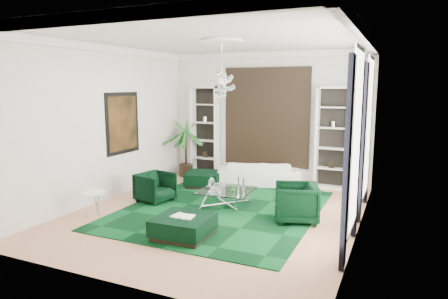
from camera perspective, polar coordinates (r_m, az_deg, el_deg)
The scene contains 30 objects.
floor at distance 9.04m, azimuth -1.08°, elevation -9.12°, with size 6.00×7.00×0.02m, color tan.
ceiling at distance 8.64m, azimuth -1.16°, elevation 15.71°, with size 6.00×7.00×0.02m, color white.
wall_back at distance 11.89m, azimuth 6.17°, elevation 4.63°, with size 6.00×0.02×3.80m, color silver.
wall_front at distance 5.69m, azimuth -16.44°, elevation -0.52°, with size 6.00×0.02×3.80m, color silver.
wall_left at distance 10.28m, azimuth -16.50°, elevation 3.62°, with size 0.02×7.00×3.80m, color silver.
wall_right at distance 7.84m, azimuth 19.20°, elevation 1.89°, with size 0.02×7.00×3.80m, color silver.
crown_molding at distance 8.63m, azimuth -1.16°, elevation 14.98°, with size 6.00×7.00×0.18m, color white, non-canonical shape.
ceiling_medallion at distance 8.91m, azimuth -0.30°, elevation 15.25°, with size 0.90×0.90×0.05m, color white.
tapestry at distance 11.84m, azimuth 6.09°, elevation 4.61°, with size 2.50×0.06×2.80m, color black.
shelving_left at distance 12.49m, azimuth -2.70°, elevation 2.58°, with size 0.90×0.38×2.80m, color white, non-canonical shape.
shelving_right at distance 11.29m, azimuth 15.25°, elevation 1.57°, with size 0.90×0.38×2.80m, color white, non-canonical shape.
painting at distance 10.72m, azimuth -14.23°, elevation 3.65°, with size 0.04×1.30×1.60m, color black.
window_near at distance 6.95m, azimuth 18.35°, elevation 1.07°, with size 0.03×1.10×2.90m, color white.
curtain_near_a at distance 6.23m, azimuth 17.15°, elevation -2.09°, with size 0.07×0.30×3.25m, color black.
curtain_near_b at distance 7.76m, azimuth 18.62°, elevation -0.02°, with size 0.07×0.30×3.25m, color black.
window_far at distance 9.33m, azimuth 19.92°, elevation 2.92°, with size 0.03×1.10×2.90m, color white.
curtain_far_a at distance 8.59m, azimuth 19.19°, elevation 0.79°, with size 0.07×0.30×3.25m, color black.
curtain_far_b at distance 10.13m, azimuth 20.00°, elevation 1.94°, with size 0.07×0.30×3.25m, color black.
rug at distance 9.29m, azimuth -0.29°, elevation -8.48°, with size 4.20×5.00×0.02m, color black.
sofa at distance 11.50m, azimuth 5.01°, elevation -3.40°, with size 2.29×0.90×0.67m, color white.
armchair_left at distance 9.94m, azimuth -9.79°, elevation -5.33°, with size 0.77×0.79×0.72m, color black.
armchair_right at distance 8.53m, azimuth 10.27°, elevation -7.48°, with size 0.86×0.88×0.80m, color black.
coffee_table at distance 9.45m, azimuth 0.35°, elevation -6.96°, with size 1.17×1.17×0.40m, color white, non-canonical shape.
ottoman_side at distance 11.28m, azimuth -2.95°, elevation -4.29°, with size 0.93×0.93×0.41m, color black.
ottoman_front at distance 7.65m, azimuth -5.81°, elevation -10.94°, with size 1.00×1.00×0.40m, color black.
book at distance 7.58m, azimuth -5.83°, elevation -9.42°, with size 0.42×0.28×0.03m, color white.
side_table at distance 9.19m, azimuth -18.19°, elevation -7.48°, with size 0.55×0.55×0.53m, color white.
palm at distance 12.44m, azimuth -5.50°, elevation 1.47°, with size 1.47×1.47×2.35m, color #1F6823, non-canonical shape.
chandelier at distance 8.86m, azimuth -0.30°, elevation 9.32°, with size 0.71×0.71×0.64m, color white, non-canonical shape.
table_plant at distance 9.04m, azimuth 1.42°, elevation -5.63°, with size 0.13×0.10×0.23m, color #1F6823.
Camera 1 is at (3.68, -7.76, 2.81)m, focal length 32.00 mm.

